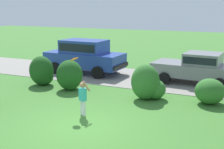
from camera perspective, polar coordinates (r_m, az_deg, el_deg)
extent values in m
plane|color=#3D752D|center=(10.17, -5.76, -9.39)|extent=(80.00, 80.00, 0.00)
cube|color=gray|center=(16.40, 6.84, -0.89)|extent=(28.00, 4.40, 0.02)
ellipsoid|color=#1E511C|center=(15.43, -12.89, 0.70)|extent=(1.21, 1.10, 1.42)
ellipsoid|color=#1E511C|center=(15.46, -12.48, -0.36)|extent=(0.93, 0.93, 0.84)
ellipsoid|color=#1E511C|center=(14.33, -7.84, -0.08)|extent=(1.19, 1.25, 1.38)
ellipsoid|color=#1E511C|center=(14.29, -7.65, -1.63)|extent=(0.71, 0.71, 0.64)
ellipsoid|color=#33702B|center=(12.76, 6.17, -1.38)|extent=(1.18, 1.11, 1.47)
ellipsoid|color=#33702B|center=(12.95, 7.87, -2.70)|extent=(0.92, 0.92, 0.83)
ellipsoid|color=#33702B|center=(12.77, 17.62, -2.97)|extent=(1.17, 1.17, 1.01)
cube|color=gray|center=(15.89, 15.21, 0.80)|extent=(4.31, 2.10, 0.64)
cube|color=gray|center=(15.72, 16.46, 2.83)|extent=(1.78, 1.72, 0.56)
cube|color=black|center=(15.72, 16.46, 2.83)|extent=(1.65, 1.73, 0.34)
cylinder|color=black|center=(15.43, 9.62, -0.72)|extent=(0.61, 0.26, 0.60)
cylinder|color=black|center=(17.18, 11.65, 0.55)|extent=(0.61, 0.26, 0.60)
cylinder|color=black|center=(14.84, 19.18, -1.78)|extent=(0.61, 0.26, 0.60)
cube|color=black|center=(16.52, 7.95, 0.99)|extent=(0.23, 1.75, 0.20)
cube|color=#28429E|center=(17.76, -5.10, 2.78)|extent=(4.56, 1.99, 0.80)
cube|color=#28429E|center=(17.64, -5.15, 5.21)|extent=(2.53, 1.70, 0.72)
cube|color=black|center=(17.64, -5.15, 5.21)|extent=(2.33, 1.71, 0.43)
cylinder|color=black|center=(17.85, -10.48, 1.17)|extent=(0.69, 0.24, 0.68)
cylinder|color=black|center=(19.36, -7.15, 2.16)|extent=(0.69, 0.24, 0.68)
cylinder|color=black|center=(16.35, -2.63, 0.34)|extent=(0.69, 0.24, 0.68)
cylinder|color=black|center=(17.98, 0.29, 1.46)|extent=(0.69, 0.24, 0.68)
cube|color=black|center=(19.07, -10.97, 2.67)|extent=(0.18, 1.75, 0.20)
cube|color=black|center=(16.72, 1.62, 1.53)|extent=(0.18, 1.75, 0.20)
cylinder|color=white|center=(11.05, -5.61, -6.07)|extent=(0.10, 0.10, 0.55)
cylinder|color=white|center=(10.94, -5.17, -6.25)|extent=(0.10, 0.10, 0.55)
cube|color=#33B2B2|center=(10.85, -5.44, -3.68)|extent=(0.30, 0.25, 0.44)
sphere|color=#A37556|center=(10.76, -5.48, -1.94)|extent=(0.20, 0.20, 0.20)
cylinder|color=#A37556|center=(10.67, -4.75, -2.16)|extent=(0.26, 0.20, 0.39)
cylinder|color=#A37556|center=(10.98, -5.95, -3.76)|extent=(0.07, 0.07, 0.36)
cylinder|color=orange|center=(11.04, -6.98, 2.82)|extent=(0.27, 0.28, 0.17)
cylinder|color=#1EB7B2|center=(11.04, -6.98, 2.84)|extent=(0.16, 0.16, 0.11)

